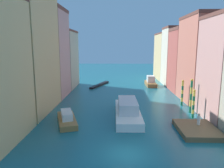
% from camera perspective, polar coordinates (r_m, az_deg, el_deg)
% --- Properties ---
extents(ground_plane, '(154.00, 154.00, 0.00)m').
position_cam_1_polar(ground_plane, '(43.72, 2.54, -2.84)').
color(ground_plane, '#196070').
extents(building_left_1, '(6.49, 11.72, 19.92)m').
position_cam_1_polar(building_left_1, '(34.01, -21.80, 9.69)').
color(building_left_1, '#DBB77A').
rests_on(building_left_1, ground).
extents(building_left_2, '(6.49, 8.29, 16.86)m').
position_cam_1_polar(building_left_2, '(43.43, -16.45, 7.92)').
color(building_left_2, tan).
rests_on(building_left_2, ground).
extents(building_left_3, '(6.49, 9.80, 13.39)m').
position_cam_1_polar(building_left_3, '(52.47, -13.24, 6.48)').
color(building_left_3, '#BCB299').
rests_on(building_left_3, ground).
extents(building_right_2, '(6.49, 10.26, 15.04)m').
position_cam_1_polar(building_right_2, '(40.49, 23.25, 6.09)').
color(building_right_2, '#C6705B').
rests_on(building_right_2, ground).
extents(building_right_3, '(6.49, 8.20, 13.62)m').
position_cam_1_polar(building_right_3, '(49.24, 19.24, 6.10)').
color(building_right_3, '#B25147').
rests_on(building_right_3, ground).
extents(building_right_4, '(6.49, 7.54, 14.48)m').
position_cam_1_polar(building_right_4, '(56.91, 16.82, 7.14)').
color(building_right_4, beige).
rests_on(building_right_4, ground).
extents(building_right_5, '(6.49, 11.71, 13.50)m').
position_cam_1_polar(building_right_5, '(66.20, 14.63, 7.18)').
color(building_right_5, '#DBB77A').
rests_on(building_right_5, ground).
extents(waterfront_dock, '(4.37, 5.68, 0.57)m').
position_cam_1_polar(waterfront_dock, '(27.11, 21.76, -11.20)').
color(waterfront_dock, brown).
rests_on(waterfront_dock, ground).
extents(person_on_dock, '(0.36, 0.36, 1.37)m').
position_cam_1_polar(person_on_dock, '(27.71, 22.13, -8.75)').
color(person_on_dock, white).
rests_on(person_on_dock, waterfront_dock).
extents(mooring_pole_0, '(0.37, 0.37, 4.04)m').
position_cam_1_polar(mooring_pole_0, '(31.28, 20.91, -4.88)').
color(mooring_pole_0, '#197247').
rests_on(mooring_pole_0, ground).
extents(mooring_pole_1, '(0.36, 0.36, 5.10)m').
position_cam_1_polar(mooring_pole_1, '(33.60, 20.32, -2.90)').
color(mooring_pole_1, '#197247').
rests_on(mooring_pole_1, ground).
extents(mooring_pole_2, '(0.37, 0.37, 4.30)m').
position_cam_1_polar(mooring_pole_2, '(37.27, 18.23, -2.16)').
color(mooring_pole_2, '#197247').
rests_on(mooring_pole_2, ground).
extents(vaporetto_white, '(3.50, 11.25, 2.42)m').
position_cam_1_polar(vaporetto_white, '(30.19, 4.18, -7.00)').
color(vaporetto_white, white).
rests_on(vaporetto_white, ground).
extents(gondola_black, '(4.08, 9.70, 0.41)m').
position_cam_1_polar(gondola_black, '(53.60, -3.29, -0.20)').
color(gondola_black, black).
rests_on(gondola_black, ground).
extents(motorboat_0, '(2.28, 6.60, 2.47)m').
position_cam_1_polar(motorboat_0, '(54.31, 10.25, 0.51)').
color(motorboat_0, olive).
rests_on(motorboat_0, ground).
extents(motorboat_1, '(3.90, 6.47, 1.56)m').
position_cam_1_polar(motorboat_1, '(28.47, -11.95, -9.06)').
color(motorboat_1, olive).
rests_on(motorboat_1, ground).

